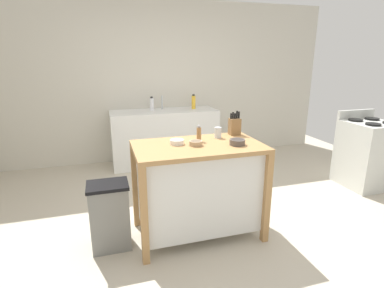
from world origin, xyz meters
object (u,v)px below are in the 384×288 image
knife_block (235,126)px  pepper_grinder (199,134)px  bowl_ceramic_wide (177,142)px  sink_faucet (162,102)px  bottle_hand_soap (152,104)px  bottle_dish_soap (194,102)px  trash_bin (110,216)px  stove (367,154)px  kitchen_island (198,185)px  bowl_ceramic_small (237,142)px  drinking_cup (218,132)px  bowl_stoneware_deep (196,143)px

knife_block → pepper_grinder: 0.45m
bowl_ceramic_wide → sink_faucet: size_ratio=0.59×
sink_faucet → bottle_hand_soap: (-0.18, -0.07, -0.01)m
bottle_dish_soap → knife_block: bearing=-94.3°
trash_bin → stove: 3.42m
kitchen_island → trash_bin: bearing=179.5°
knife_block → bottle_dish_soap: size_ratio=1.05×
bowl_ceramic_small → trash_bin: bowl_ceramic_small is taller
trash_bin → pepper_grinder: bearing=7.0°
kitchen_island → drinking_cup: bearing=34.0°
bottle_dish_soap → pepper_grinder: bearing=-105.7°
bowl_stoneware_deep → trash_bin: bearing=177.9°
kitchen_island → sink_faucet: bearing=87.0°
bottle_hand_soap → knife_block: bearing=-74.9°
bowl_ceramic_wide → bottle_hand_soap: bottle_hand_soap is taller
kitchen_island → stove: 2.59m
stove → sink_faucet: bearing=142.9°
drinking_cup → kitchen_island: bearing=-146.0°
bowl_ceramic_small → pepper_grinder: 0.38m
pepper_grinder → bottle_dish_soap: size_ratio=0.67×
kitchen_island → bottle_dish_soap: size_ratio=5.01×
trash_bin → stove: (3.39, 0.46, 0.13)m
kitchen_island → drinking_cup: size_ratio=11.11×
kitchen_island → drinking_cup: (0.27, 0.18, 0.46)m
bottle_dish_soap → stove: (1.93, -1.71, -0.54)m
bowl_ceramic_wide → bowl_stoneware_deep: size_ratio=1.07×
bowl_stoneware_deep → bowl_ceramic_small: (0.37, -0.09, 0.00)m
bowl_ceramic_wide → drinking_cup: (0.45, 0.11, 0.03)m
drinking_cup → stove: bearing=7.3°
knife_block → bottle_dish_soap: (0.15, 1.94, -0.02)m
bowl_ceramic_wide → bowl_ceramic_small: 0.56m
bottle_hand_soap → bottle_dish_soap: bottle_dish_soap is taller
bowl_ceramic_small → drinking_cup: (-0.08, 0.29, 0.03)m
bottle_dish_soap → kitchen_island: bearing=-105.9°
knife_block → sink_faucet: bearing=99.8°
drinking_cup → trash_bin: drinking_cup is taller
knife_block → bowl_ceramic_wide: (-0.66, -0.19, -0.07)m
bowl_ceramic_small → bottle_dish_soap: bearing=83.0°
bowl_ceramic_wide → bottle_dish_soap: bottle_dish_soap is taller
kitchen_island → bowl_ceramic_small: 0.57m
trash_bin → bowl_ceramic_small: bearing=-5.8°
sink_faucet → stove: sink_faucet is taller
drinking_cup → pepper_grinder: size_ratio=0.68×
sink_faucet → stove: bearing=-37.1°
pepper_grinder → trash_bin: bearing=-173.0°
bowl_ceramic_wide → bowl_ceramic_small: (0.53, -0.18, 0.00)m
bowl_ceramic_wide → bowl_stoneware_deep: bearing=-29.3°
bottle_hand_soap → bottle_dish_soap: size_ratio=0.92×
kitchen_island → stove: (2.55, 0.47, -0.06)m
bottle_hand_soap → kitchen_island: bearing=-88.5°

